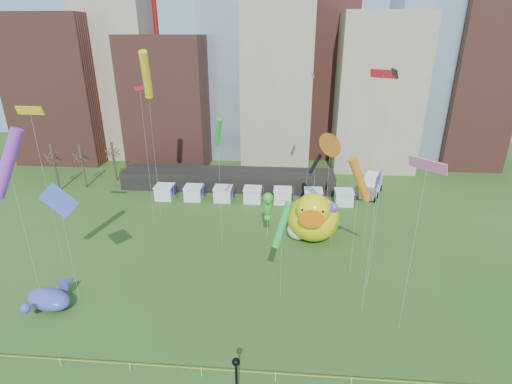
# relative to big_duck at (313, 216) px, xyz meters

# --- Properties ---
(ground) EXTENTS (160.00, 160.00, 0.00)m
(ground) POSITION_rel_big_duck_xyz_m (-10.24, -23.89, -3.42)
(ground) COLOR #2D4C17
(ground) RESTS_ON ground
(skyline) EXTENTS (101.00, 23.00, 68.00)m
(skyline) POSITION_rel_big_duck_xyz_m (-7.99, 37.17, 18.02)
(skyline) COLOR brown
(skyline) RESTS_ON ground
(pavilion) EXTENTS (38.00, 6.00, 3.20)m
(pavilion) POSITION_rel_big_duck_xyz_m (-14.24, 18.11, -1.82)
(pavilion) COLOR black
(pavilion) RESTS_ON ground
(vendor_tents) EXTENTS (33.24, 2.80, 2.40)m
(vendor_tents) POSITION_rel_big_duck_xyz_m (-9.22, 12.11, -2.31)
(vendor_tents) COLOR white
(vendor_tents) RESTS_ON ground
(bare_trees) EXTENTS (8.44, 6.44, 8.50)m
(bare_trees) POSITION_rel_big_duck_xyz_m (-40.40, 16.65, 0.59)
(bare_trees) COLOR #382B21
(bare_trees) RESTS_ON ground
(caution_tape) EXTENTS (50.00, 0.06, 0.90)m
(caution_tape) POSITION_rel_big_duck_xyz_m (-10.24, -23.89, -2.74)
(caution_tape) COLOR white
(caution_tape) RESTS_ON ground
(big_duck) EXTENTS (8.00, 10.09, 7.45)m
(big_duck) POSITION_rel_big_duck_xyz_m (0.00, 0.00, 0.00)
(big_duck) COLOR yellow
(big_duck) RESTS_ON ground
(small_duck) EXTENTS (3.85, 4.20, 2.93)m
(small_duck) POSITION_rel_big_duck_xyz_m (-1.92, -0.19, -2.07)
(small_duck) COLOR white
(small_duck) RESTS_ON ground
(seahorse_green) EXTENTS (1.51, 1.82, 6.74)m
(seahorse_green) POSITION_rel_big_duck_xyz_m (-6.12, -0.41, 1.62)
(seahorse_green) COLOR silver
(seahorse_green) RESTS_ON ground
(seahorse_purple) EXTENTS (1.70, 1.90, 5.74)m
(seahorse_purple) POSITION_rel_big_duck_xyz_m (2.48, -0.70, 0.70)
(seahorse_purple) COLOR silver
(seahorse_purple) RESTS_ON ground
(whale_inflatable) EXTENTS (5.58, 6.43, 2.22)m
(whale_inflatable) POSITION_rel_big_duck_xyz_m (-27.47, -16.45, -2.40)
(whale_inflatable) COLOR #5C3EAA
(whale_inflatable) RESTS_ON ground
(lamppost) EXTENTS (0.57, 0.57, 5.52)m
(lamppost) POSITION_rel_big_duck_xyz_m (-6.91, -27.09, -0.05)
(lamppost) COLOR black
(lamppost) RESTS_ON footpath
(box_truck) EXTENTS (5.06, 7.76, 3.10)m
(box_truck) POSITION_rel_big_duck_xyz_m (11.11, 17.05, -1.83)
(box_truck) COLOR white
(box_truck) RESTS_ON ground
(kite_0) EXTENTS (0.90, 1.71, 19.75)m
(kite_0) POSITION_rel_big_duck_xyz_m (-23.03, 2.80, 15.64)
(kite_0) COLOR silver
(kite_0) RESTS_ON ground
(kite_1) EXTENTS (0.75, 2.23, 20.99)m
(kite_1) POSITION_rel_big_duck_xyz_m (-0.60, 9.26, 16.93)
(kite_1) COLOR silver
(kite_1) RESTS_ON ground
(kite_2) EXTENTS (0.57, 2.43, 23.08)m
(kite_2) POSITION_rel_big_duck_xyz_m (5.51, -10.35, 18.99)
(kite_2) COLOR silver
(kite_2) RESTS_ON ground
(kite_3) EXTENTS (2.31, 2.60, 10.89)m
(kite_3) POSITION_rel_big_duck_xyz_m (-4.07, -13.02, 5.16)
(kite_3) COLOR silver
(kite_3) RESTS_ON ground
(kite_4) EXTENTS (2.06, 4.02, 24.15)m
(kite_4) POSITION_rel_big_duck_xyz_m (-23.01, 5.68, 17.44)
(kite_4) COLOR silver
(kite_4) RESTS_ON ground
(kite_5) EXTENTS (3.75, 0.40, 13.20)m
(kite_5) POSITION_rel_big_duck_xyz_m (-25.23, -15.10, 7.82)
(kite_5) COLOR silver
(kite_5) RESTS_ON ground
(kite_6) EXTENTS (3.22, 1.88, 14.18)m
(kite_6) POSITION_rel_big_duck_xyz_m (4.00, -7.70, 8.13)
(kite_6) COLOR silver
(kite_6) RESTS_ON ground
(kite_7) EXTENTS (3.68, 2.98, 18.53)m
(kite_7) POSITION_rel_big_duck_xyz_m (-28.36, -16.44, 11.95)
(kite_7) COLOR silver
(kite_7) RESTS_ON ground
(kite_8) EXTENTS (2.86, 2.24, 22.27)m
(kite_8) POSITION_rel_big_duck_xyz_m (6.87, -0.49, 18.21)
(kite_8) COLOR silver
(kite_8) RESTS_ON ground
(kite_9) EXTENTS (2.49, 2.66, 16.82)m
(kite_9) POSITION_rel_big_duck_xyz_m (7.24, -16.99, 12.82)
(kite_9) COLOR silver
(kite_9) RESTS_ON ground
(kite_10) EXTENTS (1.83, 0.91, 11.38)m
(kite_10) POSITION_rel_big_duck_xyz_m (0.06, 2.79, 6.45)
(kite_10) COLOR silver
(kite_10) RESTS_ON ground
(kite_11) EXTENTS (1.52, 2.19, 17.21)m
(kite_11) POSITION_rel_big_duck_xyz_m (-11.87, -3.37, 11.95)
(kite_11) COLOR silver
(kite_11) RESTS_ON ground
(kite_12) EXTENTS (3.04, 0.60, 18.91)m
(kite_12) POSITION_rel_big_duck_xyz_m (-31.13, -7.98, 14.90)
(kite_12) COLOR silver
(kite_12) RESTS_ON ground
(kite_13) EXTENTS (1.26, 3.17, 14.52)m
(kite_13) POSITION_rel_big_duck_xyz_m (4.24, -14.45, 10.55)
(kite_13) COLOR silver
(kite_13) RESTS_ON ground
(kite_14) EXTENTS (1.83, 2.63, 14.81)m
(kite_14) POSITION_rel_big_duck_xyz_m (1.54, -0.37, 9.94)
(kite_14) COLOR silver
(kite_14) RESTS_ON ground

